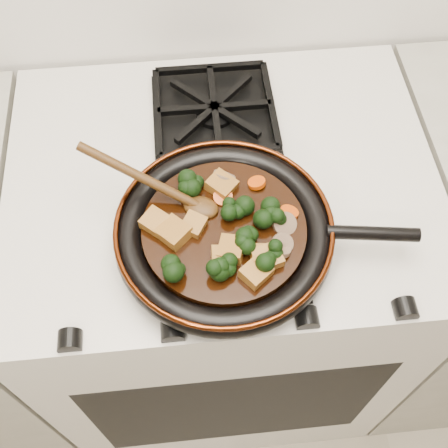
{
  "coord_description": "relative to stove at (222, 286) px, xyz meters",
  "views": [
    {
      "loc": [
        -0.05,
        1.11,
        1.69
      ],
      "look_at": [
        -0.01,
        1.55,
        0.97
      ],
      "focal_mm": 45.0,
      "sensor_mm": 36.0,
      "label": 1
    }
  ],
  "objects": [
    {
      "name": "carrot_coin_2",
      "position": [
        0.05,
        -0.07,
        0.51
      ],
      "size": [
        0.03,
        0.03,
        0.02
      ],
      "primitive_type": "cylinder",
      "rotation": [
        -0.23,
        -0.2,
        0.0
      ],
      "color": "#C73F05",
      "rests_on": "braising_sauce"
    },
    {
      "name": "broccoli_floret_5",
      "position": [
        -0.02,
        -0.22,
        0.52
      ],
      "size": [
        0.07,
        0.07,
        0.06
      ],
      "primitive_type": null,
      "rotation": [
        -0.07,
        -0.02,
        3.06
      ],
      "color": "black",
      "rests_on": "braising_sauce"
    },
    {
      "name": "tofu_cube_7",
      "position": [
        0.05,
        -0.21,
        0.52
      ],
      "size": [
        0.05,
        0.05,
        0.02
      ],
      "primitive_type": "cube",
      "rotation": [
        0.05,
        -0.02,
        0.28
      ],
      "color": "#8E5C20",
      "rests_on": "braising_sauce"
    },
    {
      "name": "mushroom_slice_3",
      "position": [
        0.07,
        -0.18,
        0.52
      ],
      "size": [
        0.04,
        0.04,
        0.02
      ],
      "primitive_type": "cylinder",
      "rotation": [
        0.57,
        0.0,
        0.11
      ],
      "color": "brown",
      "rests_on": "braising_sauce"
    },
    {
      "name": "mushroom_slice_1",
      "position": [
        -0.0,
        -0.05,
        0.52
      ],
      "size": [
        0.05,
        0.05,
        0.03
      ],
      "primitive_type": "cylinder",
      "rotation": [
        0.68,
        0.0,
        2.54
      ],
      "color": "brown",
      "rests_on": "braising_sauce"
    },
    {
      "name": "carrot_coin_3",
      "position": [
        0.08,
        -0.14,
        0.51
      ],
      "size": [
        0.03,
        0.03,
        0.02
      ],
      "primitive_type": "cylinder",
      "rotation": [
        0.21,
        0.08,
        0.0
      ],
      "color": "#C73F05",
      "rests_on": "braising_sauce"
    },
    {
      "name": "broccoli_floret_3",
      "position": [
        0.02,
        -0.18,
        0.52
      ],
      "size": [
        0.08,
        0.08,
        0.06
      ],
      "primitive_type": null,
      "rotation": [
        -0.12,
        -0.15,
        2.89
      ],
      "color": "black",
      "rests_on": "braising_sauce"
    },
    {
      "name": "skillet",
      "position": [
        -0.01,
        -0.14,
        0.49
      ],
      "size": [
        0.47,
        0.34,
        0.05
      ],
      "rotation": [
        0.0,
        0.0,
        -0.14
      ],
      "color": "black",
      "rests_on": "burner_grate_front"
    },
    {
      "name": "tofu_cube_4",
      "position": [
        -0.11,
        -0.13,
        0.52
      ],
      "size": [
        0.05,
        0.06,
        0.03
      ],
      "primitive_type": "cube",
      "rotation": [
        -0.05,
        -0.07,
        2.44
      ],
      "color": "#8E5C20",
      "rests_on": "braising_sauce"
    },
    {
      "name": "carrot_coin_1",
      "position": [
        0.09,
        -0.13,
        0.51
      ],
      "size": [
        0.03,
        0.03,
        0.02
      ],
      "primitive_type": "cylinder",
      "rotation": [
        -0.24,
        0.27,
        0.0
      ],
      "color": "#C73F05",
      "rests_on": "braising_sauce"
    },
    {
      "name": "tofu_cube_3",
      "position": [
        0.04,
        -0.2,
        0.52
      ],
      "size": [
        0.04,
        0.04,
        0.03
      ],
      "primitive_type": "cube",
      "rotation": [
        0.1,
        -0.11,
        3.09
      ],
      "color": "#8E5C20",
      "rests_on": "braising_sauce"
    },
    {
      "name": "tofu_cube_6",
      "position": [
        -0.02,
        -0.2,
        0.52
      ],
      "size": [
        0.04,
        0.04,
        0.02
      ],
      "primitive_type": "cube",
      "rotation": [
        0.06,
        -0.07,
        3.1
      ],
      "color": "#8E5C20",
      "rests_on": "braising_sauce"
    },
    {
      "name": "burner_grate_front",
      "position": [
        0.0,
        -0.14,
        0.46
      ],
      "size": [
        0.23,
        0.23,
        0.03
      ],
      "primitive_type": null,
      "color": "black",
      "rests_on": "stove"
    },
    {
      "name": "tofu_cube_5",
      "position": [
        -0.0,
        -0.19,
        0.52
      ],
      "size": [
        0.05,
        0.05,
        0.03
      ],
      "primitive_type": "cube",
      "rotation": [
        -0.12,
        0.07,
        1.26
      ],
      "color": "#8E5C20",
      "rests_on": "braising_sauce"
    },
    {
      "name": "stove",
      "position": [
        0.0,
        0.0,
        0.0
      ],
      "size": [
        0.76,
        0.6,
        0.9
      ],
      "primitive_type": "cube",
      "color": "beige",
      "rests_on": "ground"
    },
    {
      "name": "mushroom_slice_0",
      "position": [
        0.08,
        -0.15,
        0.52
      ],
      "size": [
        0.05,
        0.05,
        0.03
      ],
      "primitive_type": "cylinder",
      "rotation": [
        0.55,
        0.0,
        0.38
      ],
      "color": "brown",
      "rests_on": "braising_sauce"
    },
    {
      "name": "broccoli_floret_1",
      "position": [
        0.01,
        -0.11,
        0.52
      ],
      "size": [
        0.08,
        0.08,
        0.07
      ],
      "primitive_type": null,
      "rotation": [
        -0.18,
        -0.1,
        2.86
      ],
      "color": "black",
      "rests_on": "braising_sauce"
    },
    {
      "name": "carrot_coin_0",
      "position": [
        -0.01,
        -0.09,
        0.51
      ],
      "size": [
        0.03,
        0.03,
        0.02
      ],
      "primitive_type": "cylinder",
      "rotation": [
        0.29,
        0.02,
        0.0
      ],
      "color": "#C73F05",
      "rests_on": "braising_sauce"
    },
    {
      "name": "broccoli_floret_4",
      "position": [
        0.06,
        -0.13,
        0.52
      ],
      "size": [
        0.09,
        0.09,
        0.07
      ],
      "primitive_type": null,
      "rotation": [
        0.22,
        0.23,
        1.02
      ],
      "color": "black",
      "rests_on": "braising_sauce"
    },
    {
      "name": "broccoli_floret_6",
      "position": [
        -0.09,
        -0.21,
        0.52
      ],
      "size": [
        0.09,
        0.08,
        0.07
      ],
      "primitive_type": null,
      "rotation": [
        0.17,
        -0.18,
        2.0
      ],
      "color": "black",
      "rests_on": "braising_sauce"
    },
    {
      "name": "broccoli_floret_2",
      "position": [
        0.05,
        -0.21,
        0.52
      ],
      "size": [
        0.08,
        0.08,
        0.06
      ],
      "primitive_type": null,
      "rotation": [
        -0.06,
        0.07,
        0.51
      ],
      "color": "black",
      "rests_on": "braising_sauce"
    },
    {
      "name": "burner_grate_back",
      "position": [
        0.0,
        0.14,
        0.46
      ],
      "size": [
        0.23,
        0.23,
        0.03
      ],
      "primitive_type": null,
      "color": "black",
      "rests_on": "stove"
    },
    {
      "name": "braising_sauce",
      "position": [
        -0.01,
        -0.14,
        0.5
      ],
      "size": [
        0.25,
        0.25,
        0.02
      ],
      "primitive_type": "cylinder",
      "color": "black",
      "rests_on": "skillet"
    },
    {
      "name": "tofu_cube_0",
      "position": [
        0.03,
        -0.23,
        0.52
      ],
      "size": [
        0.05,
        0.05,
        0.03
      ],
      "primitive_type": "cube",
      "rotation": [
        0.05,
        0.04,
        0.68
      ],
      "color": "#8E5C20",
      "rests_on": "braising_sauce"
    },
    {
      "name": "broccoli_floret_0",
      "position": [
        -0.06,
        -0.07,
        0.52
      ],
      "size": [
        0.07,
        0.07,
        0.06
      ],
      "primitive_type": null,
      "rotation": [
        0.08,
        -0.08,
        1.6
      ],
      "color": "black",
      "rests_on": "braising_sauce"
    },
    {
      "name": "tofu_cube_8",
      "position": [
        -0.01,
        -0.07,
        0.52
      ],
      "size": [
        0.06,
        0.06,
        0.03
      ],
      "primitive_type": "cube",
      "rotation": [
        0.12,
        0.04,
        0.83
      ],
      "color": "#8E5C20",
      "rests_on": "braising_sauce"
    },
    {
      "name": "tofu_cube_2",
      "position": [
        -0.09,
        -0.15,
        0.52
      ],
      "size": [
        0.06,
        0.06,
        0.03
      ],
      "primitive_type": "cube",
      "rotation": [
        -0.02,
        0.08,
        2.33
      ],
      "color": "#8E5C20",
      "rests_on": "braising_sauce"
    },
    {
      "name": "mushroom_slice_2",
      "position": [
        0.07,
        -0.19,
        0.52
      ],
      "size": [
        0.05,
        0.05,
        0.02
      ],
      "primitive_type": "cylinder",
      "rotation": [
        0.45,
        0.0,
        2.55
      ],
      "color": "brown",
      "rests_on": "braising_sauce"
    },
    {
      "name": "wooden_spoon",
      "position": [
        -0.09,
        -0.08,
        0.53
      ],
      "size": [
        0.13,
        0.08,
        0.21
      ],
      "rotation": [
        0.0,
        0.0,
        2.72
      ],
      "color": "#3F250D",
      "rests_on": "braising_sauce"
    },
    {
      "name": "tofu_cube_1",
      "position": [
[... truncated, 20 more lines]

